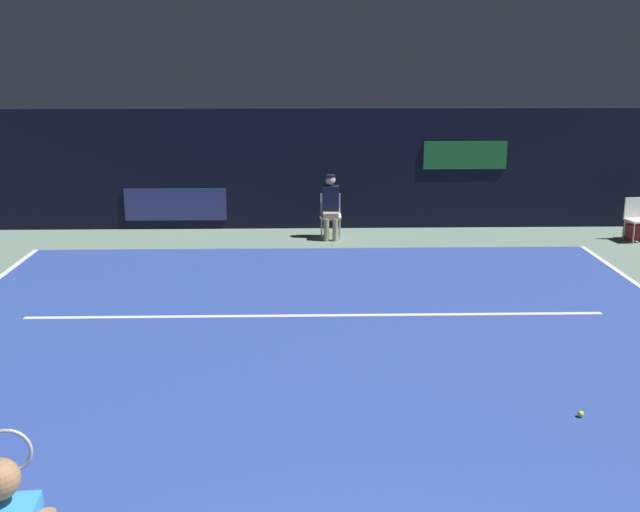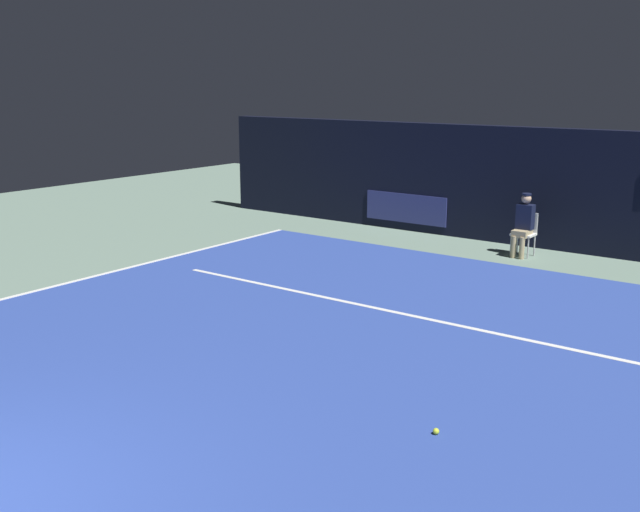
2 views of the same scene
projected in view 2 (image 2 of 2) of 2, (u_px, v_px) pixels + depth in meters
ground_plane at (296, 348)px, 10.16m from camera, size 33.11×33.11×0.00m
court_surface at (296, 348)px, 10.16m from camera, size 10.86×12.37×0.01m
line_sideline_right at (61, 285)px, 13.27m from camera, size 0.10×12.37×0.01m
line_service at (380, 309)px, 11.85m from camera, size 8.47×0.10×0.01m
back_wall at (526, 187)px, 16.24m from camera, size 16.73×0.33×2.60m
line_judge_on_chair at (524, 224)px, 15.30m from camera, size 0.45×0.53×1.32m
tennis_ball at (436, 431)px, 7.66m from camera, size 0.07×0.07×0.07m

